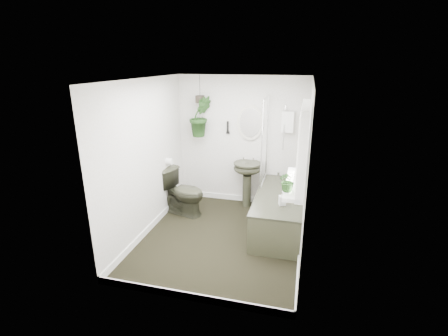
# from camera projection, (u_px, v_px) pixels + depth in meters

# --- Properties ---
(floor) EXTENTS (2.30, 2.80, 0.02)m
(floor) POSITION_uv_depth(u_px,v_px,m) (222.00, 238.00, 4.88)
(floor) COLOR black
(floor) RESTS_ON ground
(ceiling) EXTENTS (2.30, 2.80, 0.02)m
(ceiling) POSITION_uv_depth(u_px,v_px,m) (221.00, 78.00, 4.15)
(ceiling) COLOR white
(ceiling) RESTS_ON ground
(wall_back) EXTENTS (2.30, 0.02, 2.30)m
(wall_back) POSITION_uv_depth(u_px,v_px,m) (241.00, 141.00, 5.81)
(wall_back) COLOR silver
(wall_back) RESTS_ON ground
(wall_front) EXTENTS (2.30, 0.02, 2.30)m
(wall_front) POSITION_uv_depth(u_px,v_px,m) (185.00, 206.00, 3.22)
(wall_front) COLOR silver
(wall_front) RESTS_ON ground
(wall_left) EXTENTS (0.02, 2.80, 2.30)m
(wall_left) POSITION_uv_depth(u_px,v_px,m) (145.00, 159.00, 4.78)
(wall_left) COLOR silver
(wall_left) RESTS_ON ground
(wall_right) EXTENTS (0.02, 2.80, 2.30)m
(wall_right) POSITION_uv_depth(u_px,v_px,m) (307.00, 171.00, 4.24)
(wall_right) COLOR silver
(wall_right) RESTS_ON ground
(skirting) EXTENTS (2.30, 2.80, 0.10)m
(skirting) POSITION_uv_depth(u_px,v_px,m) (222.00, 234.00, 4.86)
(skirting) COLOR white
(skirting) RESTS_ON floor
(bathtub) EXTENTS (0.72, 1.72, 0.58)m
(bathtub) POSITION_uv_depth(u_px,v_px,m) (279.00, 211.00, 5.06)
(bathtub) COLOR #2C2D21
(bathtub) RESTS_ON floor
(bath_screen) EXTENTS (0.04, 0.72, 1.40)m
(bath_screen) POSITION_uv_depth(u_px,v_px,m) (265.00, 141.00, 5.27)
(bath_screen) COLOR silver
(bath_screen) RESTS_ON bathtub
(shower_box) EXTENTS (0.20, 0.10, 0.35)m
(shower_box) POSITION_uv_depth(u_px,v_px,m) (288.00, 122.00, 5.43)
(shower_box) COLOR white
(shower_box) RESTS_ON wall_back
(oval_mirror) EXTENTS (0.46, 0.03, 0.62)m
(oval_mirror) POSITION_uv_depth(u_px,v_px,m) (250.00, 123.00, 5.63)
(oval_mirror) COLOR beige
(oval_mirror) RESTS_ON wall_back
(wall_sconce) EXTENTS (0.04, 0.04, 0.22)m
(wall_sconce) POSITION_uv_depth(u_px,v_px,m) (228.00, 127.00, 5.74)
(wall_sconce) COLOR black
(wall_sconce) RESTS_ON wall_back
(toilet_roll_holder) EXTENTS (0.11, 0.11, 0.11)m
(toilet_roll_holder) POSITION_uv_depth(u_px,v_px,m) (169.00, 161.00, 5.49)
(toilet_roll_holder) COLOR white
(toilet_roll_holder) RESTS_ON wall_left
(window_recess) EXTENTS (0.08, 1.00, 0.90)m
(window_recess) POSITION_uv_depth(u_px,v_px,m) (303.00, 147.00, 3.46)
(window_recess) COLOR white
(window_recess) RESTS_ON wall_right
(window_sill) EXTENTS (0.18, 1.00, 0.04)m
(window_sill) POSITION_uv_depth(u_px,v_px,m) (294.00, 183.00, 3.60)
(window_sill) COLOR white
(window_sill) RESTS_ON wall_right
(window_blinds) EXTENTS (0.01, 0.86, 0.76)m
(window_blinds) POSITION_uv_depth(u_px,v_px,m) (299.00, 147.00, 3.47)
(window_blinds) COLOR white
(window_blinds) RESTS_ON wall_right
(toilet) EXTENTS (0.86, 0.62, 0.79)m
(toilet) POSITION_uv_depth(u_px,v_px,m) (183.00, 192.00, 5.54)
(toilet) COLOR #2C2D21
(toilet) RESTS_ON floor
(pedestal_sink) EXTENTS (0.52, 0.46, 0.83)m
(pedestal_sink) POSITION_uv_depth(u_px,v_px,m) (247.00, 185.00, 5.80)
(pedestal_sink) COLOR #2C2D21
(pedestal_sink) RESTS_ON floor
(sill_plant) EXTENTS (0.24, 0.23, 0.22)m
(sill_plant) POSITION_uv_depth(u_px,v_px,m) (288.00, 181.00, 3.30)
(sill_plant) COLOR black
(sill_plant) RESTS_ON window_sill
(hanging_plant) EXTENTS (0.50, 0.47, 0.71)m
(hanging_plant) POSITION_uv_depth(u_px,v_px,m) (200.00, 116.00, 5.67)
(hanging_plant) COLOR black
(hanging_plant) RESTS_ON ceiling
(soap_bottle) EXTENTS (0.11, 0.12, 0.20)m
(soap_bottle) POSITION_uv_depth(u_px,v_px,m) (282.00, 198.00, 4.56)
(soap_bottle) COLOR black
(soap_bottle) RESTS_ON bathtub
(hanging_pot) EXTENTS (0.16, 0.16, 0.12)m
(hanging_pot) POSITION_uv_depth(u_px,v_px,m) (200.00, 99.00, 5.57)
(hanging_pot) COLOR black
(hanging_pot) RESTS_ON ceiling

